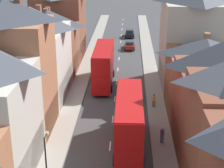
{
  "coord_description": "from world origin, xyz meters",
  "views": [
    {
      "loc": [
        1.68,
        -13.95,
        18.35
      ],
      "look_at": [
        -0.46,
        31.81,
        1.32
      ],
      "focal_mm": 60.0,
      "sensor_mm": 36.0,
      "label": 1
    }
  ],
  "objects": [
    {
      "name": "pedestrian_mid_right",
      "position": [
        5.06,
        18.69,
        1.03
      ],
      "size": [
        0.36,
        0.22,
        1.61
      ],
      "color": "#3D4256",
      "rests_on": "pavement_right"
    },
    {
      "name": "terrace_row_left",
      "position": [
        -10.19,
        21.79,
        5.73
      ],
      "size": [
        8.0,
        65.22,
        13.84
      ],
      "color": "#935138",
      "rests_on": "ground"
    },
    {
      "name": "car_near_silver",
      "position": [
        1.8,
        29.47,
        0.82
      ],
      "size": [
        1.9,
        4.5,
        1.62
      ],
      "color": "maroon",
      "rests_on": "ground"
    },
    {
      "name": "pavement_right",
      "position": [
        5.1,
        38.0,
        0.07
      ],
      "size": [
        2.2,
        104.0,
        0.14
      ],
      "primitive_type": "cube",
      "color": "gray",
      "rests_on": "ground"
    },
    {
      "name": "car_parked_left_a",
      "position": [
        1.8,
        54.52,
        0.8
      ],
      "size": [
        1.9,
        4.26,
        1.59
      ],
      "color": "maroon",
      "rests_on": "ground"
    },
    {
      "name": "car_parked_right_a",
      "position": [
        -1.8,
        46.21,
        0.82
      ],
      "size": [
        1.9,
        4.23,
        1.62
      ],
      "color": "gray",
      "rests_on": "ground"
    },
    {
      "name": "pavement_left",
      "position": [
        -5.1,
        38.0,
        0.07
      ],
      "size": [
        2.2,
        104.0,
        0.14
      ],
      "primitive_type": "cube",
      "color": "gray",
      "rests_on": "ground"
    },
    {
      "name": "car_near_blue",
      "position": [
        1.8,
        64.26,
        0.85
      ],
      "size": [
        1.9,
        4.31,
        1.69
      ],
      "color": "black",
      "rests_on": "ground"
    },
    {
      "name": "double_decker_bus_lead",
      "position": [
        -1.81,
        35.3,
        2.82
      ],
      "size": [
        2.74,
        10.8,
        5.3
      ],
      "color": "#B70F0F",
      "rests_on": "ground"
    },
    {
      "name": "double_decker_bus_mid_street",
      "position": [
        1.79,
        17.62,
        2.82
      ],
      "size": [
        2.74,
        10.8,
        5.3
      ],
      "color": "red",
      "rests_on": "ground"
    },
    {
      "name": "centre_line_dashes",
      "position": [
        0.0,
        36.0,
        0.01
      ],
      "size": [
        0.14,
        97.8,
        0.01
      ],
      "color": "silver",
      "rests_on": "ground"
    },
    {
      "name": "street_lamp",
      "position": [
        -4.25,
        9.57,
        3.24
      ],
      "size": [
        0.2,
        1.12,
        5.5
      ],
      "color": "black",
      "rests_on": "ground"
    },
    {
      "name": "pedestrian_far_left",
      "position": [
        4.76,
        27.35,
        1.03
      ],
      "size": [
        0.36,
        0.22,
        1.61
      ],
      "color": "brown",
      "rests_on": "pavement_right"
    }
  ]
}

